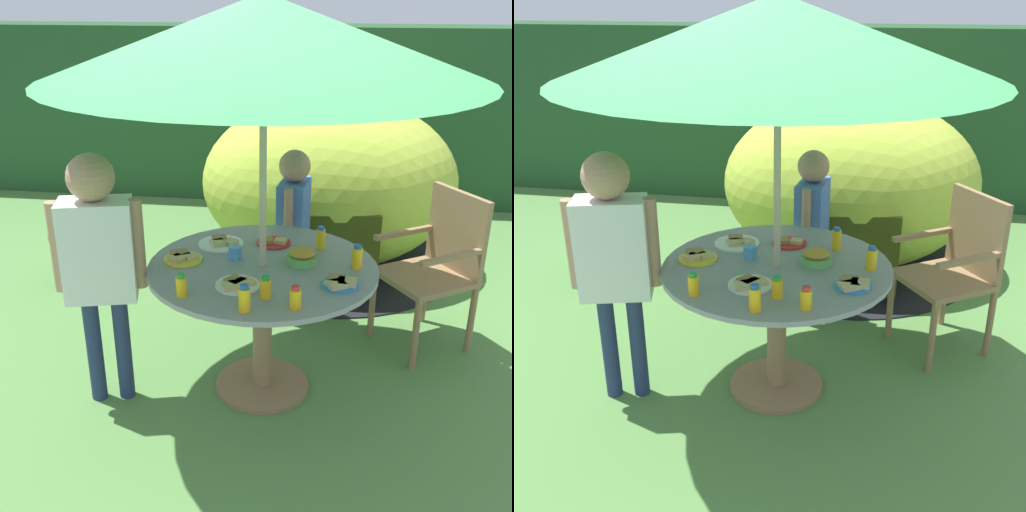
% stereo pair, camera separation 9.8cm
% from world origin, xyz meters
% --- Properties ---
extents(ground_plane, '(10.00, 10.00, 0.02)m').
position_xyz_m(ground_plane, '(0.00, 0.00, -0.01)').
color(ground_plane, '#548442').
extents(hedge_backdrop, '(9.00, 0.70, 1.73)m').
position_xyz_m(hedge_backdrop, '(0.00, 3.62, 0.87)').
color(hedge_backdrop, '#234C28').
rests_on(hedge_backdrop, ground_plane).
extents(garden_table, '(1.19, 1.19, 0.75)m').
position_xyz_m(garden_table, '(0.00, 0.00, 0.58)').
color(garden_table, '#93704C').
rests_on(garden_table, ground_plane).
extents(patio_umbrella, '(2.07, 2.07, 2.05)m').
position_xyz_m(patio_umbrella, '(0.00, 0.00, 1.87)').
color(patio_umbrella, '#B7AD8C').
rests_on(patio_umbrella, ground_plane).
extents(wooden_chair, '(0.64, 0.65, 0.97)m').
position_xyz_m(wooden_chair, '(0.99, 0.65, 0.55)').
color(wooden_chair, '#93704C').
rests_on(wooden_chair, ground_plane).
extents(dome_tent, '(2.28, 2.28, 1.33)m').
position_xyz_m(dome_tent, '(0.28, 1.84, 0.66)').
color(dome_tent, '#B2C63F').
rests_on(dome_tent, ground_plane).
extents(potted_plant, '(0.48, 0.48, 0.63)m').
position_xyz_m(potted_plant, '(-1.52, 1.17, 0.36)').
color(potted_plant, '#595960').
rests_on(potted_plant, ground_plane).
extents(child_in_blue_shirt, '(0.20, 0.40, 1.16)m').
position_xyz_m(child_in_blue_shirt, '(0.09, 0.82, 0.74)').
color(child_in_blue_shirt, navy).
rests_on(child_in_blue_shirt, ground_plane).
extents(child_in_white_shirt, '(0.45, 0.28, 1.36)m').
position_xyz_m(child_in_white_shirt, '(-0.80, -0.20, 0.87)').
color(child_in_white_shirt, navy).
rests_on(child_in_white_shirt, ground_plane).
extents(snack_bowl, '(0.16, 0.16, 0.08)m').
position_xyz_m(snack_bowl, '(0.20, 0.06, 0.79)').
color(snack_bowl, '#66B259').
rests_on(snack_bowl, garden_table).
extents(plate_center_front, '(0.25, 0.25, 0.03)m').
position_xyz_m(plate_center_front, '(-0.27, 0.25, 0.76)').
color(plate_center_front, white).
rests_on(plate_center_front, garden_table).
extents(plate_mid_left, '(0.21, 0.21, 0.03)m').
position_xyz_m(plate_mid_left, '(-0.09, -0.26, 0.76)').
color(plate_mid_left, white).
rests_on(plate_mid_left, garden_table).
extents(plate_far_right, '(0.21, 0.21, 0.03)m').
position_xyz_m(plate_far_right, '(-0.43, 0.01, 0.76)').
color(plate_far_right, yellow).
rests_on(plate_far_right, garden_table).
extents(plate_near_left, '(0.18, 0.19, 0.03)m').
position_xyz_m(plate_near_left, '(0.40, -0.19, 0.77)').
color(plate_near_left, '#338CD8').
rests_on(plate_near_left, garden_table).
extents(plate_front_edge, '(0.19, 0.19, 0.03)m').
position_xyz_m(plate_front_edge, '(0.02, 0.30, 0.76)').
color(plate_front_edge, red).
rests_on(plate_front_edge, garden_table).
extents(juice_bottle_near_right, '(0.05, 0.05, 0.13)m').
position_xyz_m(juice_bottle_near_right, '(0.48, 0.03, 0.81)').
color(juice_bottle_near_right, yellow).
rests_on(juice_bottle_near_right, garden_table).
extents(juice_bottle_far_left, '(0.05, 0.05, 0.11)m').
position_xyz_m(juice_bottle_far_left, '(0.06, -0.36, 0.80)').
color(juice_bottle_far_left, yellow).
rests_on(juice_bottle_far_left, garden_table).
extents(juice_bottle_center_back, '(0.05, 0.05, 0.11)m').
position_xyz_m(juice_bottle_center_back, '(-0.33, -0.40, 0.80)').
color(juice_bottle_center_back, yellow).
rests_on(juice_bottle_center_back, garden_table).
extents(juice_bottle_mid_right, '(0.05, 0.05, 0.13)m').
position_xyz_m(juice_bottle_mid_right, '(0.29, 0.27, 0.81)').
color(juice_bottle_mid_right, yellow).
rests_on(juice_bottle_mid_right, garden_table).
extents(juice_bottle_back_edge, '(0.05, 0.05, 0.11)m').
position_xyz_m(juice_bottle_back_edge, '(0.20, -0.44, 0.80)').
color(juice_bottle_back_edge, yellow).
rests_on(juice_bottle_back_edge, garden_table).
extents(juice_bottle_spot_a, '(0.05, 0.05, 0.13)m').
position_xyz_m(juice_bottle_spot_a, '(-0.02, -0.50, 0.81)').
color(juice_bottle_spot_a, yellow).
rests_on(juice_bottle_spot_a, garden_table).
extents(cup_near, '(0.07, 0.07, 0.07)m').
position_xyz_m(cup_near, '(-0.16, 0.07, 0.79)').
color(cup_near, '#4C99D8').
rests_on(cup_near, garden_table).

